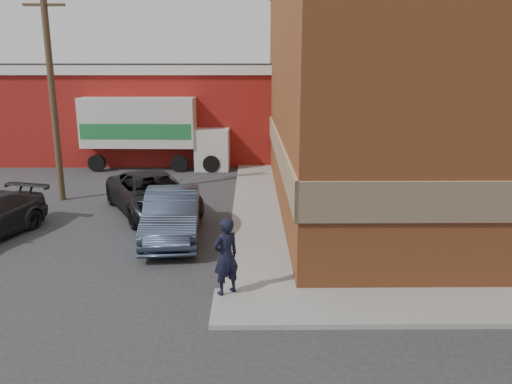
% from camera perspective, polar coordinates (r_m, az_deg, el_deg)
% --- Properties ---
extents(ground, '(90.00, 90.00, 0.00)m').
position_cam_1_polar(ground, '(12.46, -2.40, -11.44)').
color(ground, '#28282B').
rests_on(ground, ground).
extents(brick_building, '(14.25, 18.25, 9.36)m').
position_cam_1_polar(brick_building, '(21.82, 21.64, 11.26)').
color(brick_building, '#9F5229').
rests_on(brick_building, ground).
extents(sidewalk_west, '(1.80, 18.00, 0.12)m').
position_cam_1_polar(sidewalk_west, '(20.93, -0.01, -0.67)').
color(sidewalk_west, gray).
rests_on(sidewalk_west, ground).
extents(warehouse, '(16.30, 8.30, 5.60)m').
position_cam_1_polar(warehouse, '(32.00, -12.27, 9.10)').
color(warehouse, maroon).
rests_on(warehouse, ground).
extents(utility_pole, '(2.00, 0.26, 9.00)m').
position_cam_1_polar(utility_pole, '(21.74, -22.34, 11.36)').
color(utility_pole, brown).
rests_on(utility_pole, ground).
extents(man, '(0.81, 0.76, 1.87)m').
position_cam_1_polar(man, '(11.82, -3.47, -7.34)').
color(man, black).
rests_on(man, sidewalk_south).
extents(sedan, '(2.06, 4.90, 1.58)m').
position_cam_1_polar(sedan, '(16.20, -9.54, -2.58)').
color(sedan, '#303B51').
rests_on(sedan, ground).
extents(suv_a, '(4.78, 6.06, 1.53)m').
position_cam_1_polar(suv_a, '(19.14, -11.72, -0.19)').
color(suv_a, black).
rests_on(suv_a, ground).
extents(box_truck, '(7.90, 2.63, 3.86)m').
position_cam_1_polar(box_truck, '(27.74, -11.50, 7.22)').
color(box_truck, silver).
rests_on(box_truck, ground).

